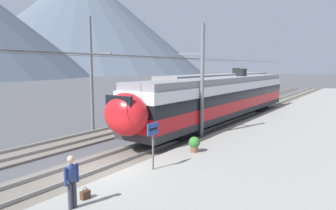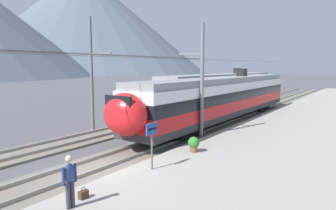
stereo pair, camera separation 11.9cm
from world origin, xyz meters
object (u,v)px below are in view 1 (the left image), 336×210
platform_sign (153,135)px  passenger_walking (72,179)px  potted_plant_platform_edge (194,143)px  catenary_mast_far_side (93,73)px  train_near_platform (222,97)px  train_far_track (222,87)px  catenary_mast_mid (200,81)px  handbag_beside_passenger (85,195)px

platform_sign → passenger_walking: size_ratio=1.19×
potted_plant_platform_edge → catenary_mast_far_side: bearing=79.0°
train_near_platform → train_far_track: bearing=25.0°
platform_sign → passenger_walking: (-4.25, -0.13, -0.54)m
train_near_platform → platform_sign: 13.54m
train_near_platform → catenary_mast_mid: bearing=-167.4°
train_near_platform → potted_plant_platform_edge: bearing=-163.0°
catenary_mast_far_side → potted_plant_platform_edge: size_ratio=56.89×
catenary_mast_mid → handbag_beside_passenger: bearing=-172.5°
train_near_platform → catenary_mast_mid: 6.81m
train_near_platform → platform_sign: bearing=-167.7°
catenary_mast_far_side → train_near_platform: bearing=-39.9°
passenger_walking → catenary_mast_mid: bearing=8.1°
catenary_mast_far_side → handbag_beside_passenger: (-8.77, -9.51, -3.80)m
train_near_platform → platform_sign: size_ratio=12.43×
catenary_mast_mid → potted_plant_platform_edge: (-3.46, -1.59, -3.03)m
train_near_platform → passenger_walking: train_near_platform is taller
catenary_mast_far_side → platform_sign: size_ratio=22.60×
platform_sign → passenger_walking: 4.29m
catenary_mast_mid → passenger_walking: size_ratio=26.94×
train_near_platform → catenary_mast_mid: size_ratio=0.55×
passenger_walking → potted_plant_platform_edge: passenger_walking is taller
catenary_mast_mid → platform_sign: (-6.76, -1.45, -2.01)m
train_near_platform → passenger_walking: 17.75m
passenger_walking → platform_sign: bearing=1.7°
passenger_walking → potted_plant_platform_edge: size_ratio=2.11×
catenary_mast_far_side → handbag_beside_passenger: catenary_mast_far_side is taller
train_far_track → passenger_walking: (-27.92, -7.90, -0.93)m
train_far_track → train_near_platform: bearing=-155.0°
platform_sign → passenger_walking: platform_sign is taller
catenary_mast_mid → passenger_walking: 11.41m
train_near_platform → train_far_track: (10.45, 4.88, 0.00)m
platform_sign → catenary_mast_mid: bearing=12.1°
platform_sign → train_far_track: bearing=18.2°
train_far_track → platform_sign: (-23.67, -7.77, -0.39)m
platform_sign → handbag_beside_passenger: platform_sign is taller
train_far_track → handbag_beside_passenger: (-27.24, -7.68, -1.73)m
catenary_mast_far_side → handbag_beside_passenger: 13.48m
handbag_beside_passenger → potted_plant_platform_edge: bearing=-1.9°
train_far_track → platform_sign: bearing=-161.8°
train_far_track → catenary_mast_far_side: catenary_mast_far_side is taller
platform_sign → passenger_walking: bearing=-178.3°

